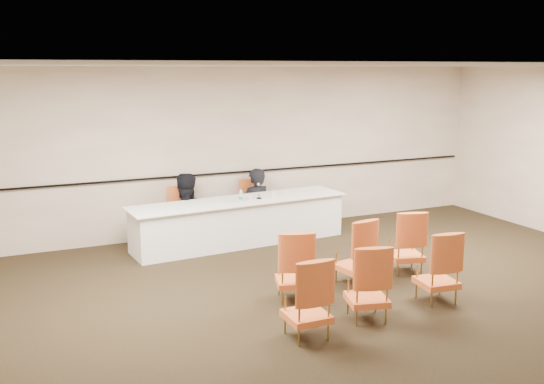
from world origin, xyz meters
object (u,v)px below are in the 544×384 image
at_px(aud_chair_front_left, 294,265).
at_px(aud_chair_back_left, 307,297).
at_px(microphone, 259,191).
at_px(panel_table, 240,222).
at_px(aud_chair_back_mid, 367,281).
at_px(water_bottle, 241,195).
at_px(panelist_second, 185,224).
at_px(panelist_second_chair, 185,215).
at_px(drinking_glass, 251,197).
at_px(panelist_main_chair, 256,206).
at_px(aud_chair_back_right, 437,266).
at_px(aud_chair_front_right, 406,241).
at_px(coffee_cup, 273,194).
at_px(panelist_main, 256,213).
at_px(aud_chair_front_mid, 355,251).

xyz_separation_m(aud_chair_front_left, aud_chair_back_left, (-0.37, -1.06, 0.00)).
bearing_deg(microphone, panel_table, -168.03).
bearing_deg(aud_chair_back_mid, water_bottle, 108.72).
bearing_deg(panel_table, water_bottle, -101.77).
height_order(panelist_second, panelist_second_chair, panelist_second).
distance_m(panelist_second, drinking_glass, 1.26).
height_order(panelist_main_chair, aud_chair_back_mid, same).
relative_size(panel_table, aud_chair_back_right, 4.02).
bearing_deg(aud_chair_front_right, aud_chair_back_left, -134.85).
relative_size(microphone, coffee_cup, 2.10).
bearing_deg(panelist_second, coffee_cup, 164.06).
relative_size(panel_table, microphone, 14.91).
bearing_deg(microphone, panelist_main, 91.22).
height_order(panelist_main, aud_chair_front_left, panelist_main).
relative_size(panelist_second, aud_chair_front_mid, 1.88).
height_order(aud_chair_front_mid, aud_chair_front_right, same).
height_order(panel_table, aud_chair_front_right, aud_chair_front_right).
relative_size(aud_chair_front_mid, aud_chair_front_right, 1.00).
distance_m(panelist_main, coffee_cup, 0.83).
relative_size(panelist_main_chair, panelist_second, 0.53).
height_order(panelist_second_chair, aud_chair_back_left, same).
bearing_deg(aud_chair_front_right, drinking_glass, 137.39).
bearing_deg(panelist_second_chair, aud_chair_front_right, -53.63).
bearing_deg(coffee_cup, water_bottle, -176.44).
xyz_separation_m(drinking_glass, aud_chair_front_right, (1.50, -2.37, -0.34)).
bearing_deg(panel_table, coffee_cup, -10.41).
height_order(panelist_second, microphone, panelist_second).
xyz_separation_m(microphone, aud_chair_front_right, (1.34, -2.37, -0.42)).
xyz_separation_m(drinking_glass, coffee_cup, (0.41, -0.02, 0.01)).
distance_m(panelist_main, aud_chair_back_right, 4.19).
height_order(aud_chair_front_mid, aud_chair_back_mid, same).
bearing_deg(aud_chair_back_left, aud_chair_front_left, 70.98).
relative_size(panelist_main_chair, water_bottle, 4.69).
bearing_deg(aud_chair_back_left, panelist_main_chair, 74.85).
distance_m(aud_chair_front_left, aud_chair_back_mid, 1.05).
relative_size(water_bottle, aud_chair_back_mid, 0.21).
height_order(panel_table, drinking_glass, drinking_glass).
bearing_deg(panelist_main, aud_chair_back_mid, 76.42).
bearing_deg(aud_chair_back_mid, coffee_cup, 98.90).
xyz_separation_m(panel_table, panelist_main, (0.55, 0.61, -0.04)).
distance_m(microphone, aud_chair_back_mid, 3.61).
bearing_deg(aud_chair_front_right, aud_chair_back_mid, -125.15).
bearing_deg(aud_chair_front_mid, panelist_main_chair, 83.88).
xyz_separation_m(panelist_main, coffee_cup, (0.05, -0.67, 0.48)).
distance_m(drinking_glass, aud_chair_back_mid, 3.60).
height_order(aud_chair_front_left, aud_chair_back_mid, same).
distance_m(panelist_second_chair, coffee_cup, 1.57).
bearing_deg(coffee_cup, aud_chair_front_left, -108.54).
distance_m(panel_table, aud_chair_back_mid, 3.63).
relative_size(panelist_second, aud_chair_back_right, 1.88).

